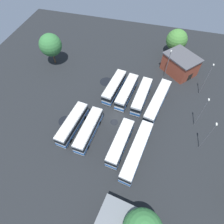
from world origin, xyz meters
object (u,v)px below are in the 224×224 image
object	(u,v)px
bus_row1_slot1	(142,96)
tree_north_edge	(50,45)
bus_row0_slot1	(120,143)
bus_row1_slot3	(114,87)
lamp_post_far_corner	(206,79)
lamp_post_near_entrance	(208,136)
lamp_post_mid_lot	(168,63)
bus_row0_slot0	(137,151)
bus_row0_slot3	(89,130)
bus_row1_slot2	(127,92)
tree_south_edge	(177,40)
bus_row1_slot0	(157,102)
lamp_post_by_building	(201,112)
bus_row0_slot4	(73,124)
depot_building	(180,64)

from	to	relation	value
bus_row1_slot1	tree_north_edge	xyz separation A→B (m)	(8.50, 28.52, 4.34)
bus_row0_slot1	bus_row1_slot3	distance (m)	16.65
lamp_post_far_corner	lamp_post_near_entrance	world-z (taller)	lamp_post_far_corner
tree_north_edge	lamp_post_mid_lot	bearing A→B (deg)	-85.82
bus_row0_slot0	lamp_post_far_corner	xyz separation A→B (m)	(22.30, -13.00, 3.43)
bus_row0_slot3	bus_row1_slot2	size ratio (longest dim) A/B	0.98
lamp_post_near_entrance	tree_south_edge	xyz separation A→B (m)	(32.81, 8.31, -0.12)
tree_north_edge	bus_row1_slot0	bearing A→B (deg)	-105.94
bus_row0_slot0	bus_row1_slot1	bearing A→B (deg)	6.34
bus_row1_slot3	bus_row1_slot2	bearing A→B (deg)	-103.31
lamp_post_by_building	tree_north_edge	bearing A→B (deg)	73.44
bus_row1_slot0	lamp_post_mid_lot	size ratio (longest dim) A/B	1.59
bus_row0_slot1	bus_row1_slot2	xyz separation A→B (m)	(14.87, 1.94, 0.00)
bus_row0_slot3	lamp_post_mid_lot	bearing A→B (deg)	-31.01
bus_row1_slot1	lamp_post_far_corner	size ratio (longest dim) A/B	1.16
bus_row1_slot2	bus_row0_slot4	bearing A→B (deg)	143.35
bus_row0_slot1	tree_south_edge	size ratio (longest dim) A/B	1.37
bus_row1_slot0	tree_south_edge	xyz separation A→B (m)	(23.71, -2.34, 3.06)
bus_row0_slot4	lamp_post_near_entrance	xyz separation A→B (m)	(2.73, -28.51, 3.18)
bus_row0_slot1	bus_row0_slot4	distance (m)	11.83
bus_row0_slot4	lamp_post_by_building	xyz separation A→B (m)	(8.62, -27.34, 3.14)
bus_row0_slot3	bus_row1_slot0	size ratio (longest dim) A/B	0.79
bus_row0_slot0	tree_south_edge	bearing A→B (deg)	-7.04
tree_south_edge	bus_row0_slot0	bearing A→B (deg)	172.96
bus_row1_slot3	depot_building	size ratio (longest dim) A/B	0.96
lamp_post_near_entrance	bus_row1_slot3	bearing A→B (deg)	63.29
depot_building	tree_south_edge	size ratio (longest dim) A/B	1.42
bus_row1_slot0	tree_north_edge	distance (m)	34.21
bus_row0_slot1	bus_row0_slot3	distance (m)	7.67
lamp_post_by_building	lamp_post_near_entrance	bearing A→B (deg)	-168.77
bus_row0_slot3	bus_row1_slot2	bearing A→B (deg)	-22.43
bus_row0_slot4	lamp_post_by_building	distance (m)	28.84
lamp_post_far_corner	lamp_post_near_entrance	size ratio (longest dim) A/B	1.05
tree_north_edge	lamp_post_near_entrance	bearing A→B (deg)	-113.04
lamp_post_mid_lot	tree_north_edge	bearing A→B (deg)	94.18
bus_row1_slot1	bus_row1_slot0	bearing A→B (deg)	-101.30
bus_row1_slot1	lamp_post_far_corner	xyz separation A→B (m)	(6.87, -14.72, 3.43)
bus_row0_slot3	bus_row0_slot4	bearing A→B (deg)	82.67
bus_row1_slot2	lamp_post_mid_lot	xyz separation A→B (m)	(10.47, -8.86, 2.99)
bus_row1_slot1	tree_south_edge	bearing A→B (deg)	-15.73
bus_row0_slot3	lamp_post_far_corner	xyz separation A→B (m)	(20.05, -24.34, 3.43)
bus_row1_slot3	tree_south_edge	bearing A→B (deg)	-32.97
lamp_post_mid_lot	lamp_post_near_entrance	size ratio (longest dim) A/B	0.96
bus_row1_slot2	tree_south_edge	xyz separation A→B (m)	(22.42, -10.44, 3.06)
bus_row0_slot0	bus_row0_slot3	bearing A→B (deg)	78.77
bus_row0_slot0	lamp_post_by_building	world-z (taller)	lamp_post_by_building
bus_row0_slot4	bus_row1_slot2	size ratio (longest dim) A/B	0.99
bus_row1_slot1	lamp_post_near_entrance	size ratio (longest dim) A/B	1.23
lamp_post_far_corner	lamp_post_near_entrance	xyz separation A→B (m)	(-16.79, -0.04, -0.25)
tree_north_edge	bus_row1_slot3	bearing A→B (deg)	-108.91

